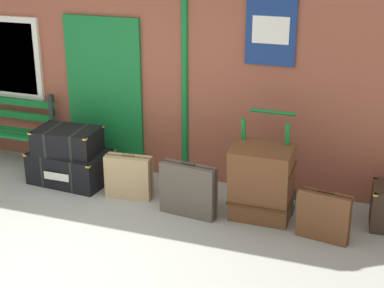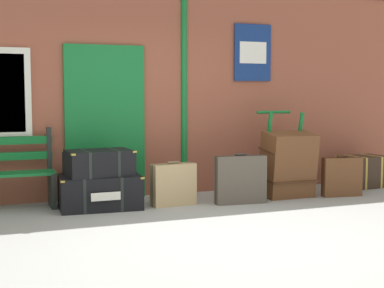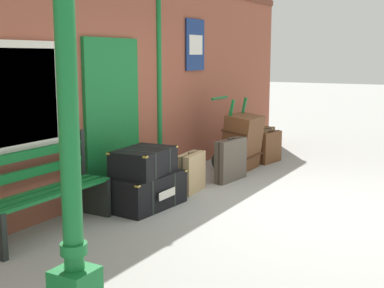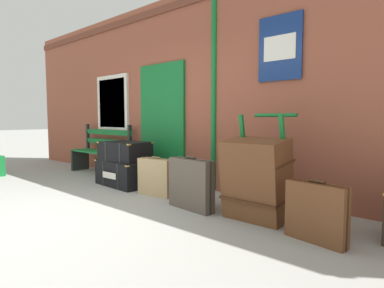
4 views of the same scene
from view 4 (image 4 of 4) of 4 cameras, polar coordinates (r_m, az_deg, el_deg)
ground_plane at (r=4.01m, az=-25.58°, el=-12.27°), size 60.00×60.00×0.00m
brick_facade at (r=5.44m, az=0.03°, el=9.51°), size 10.40×0.35×3.20m
platform_bench at (r=6.78m, az=-15.98°, el=-1.39°), size 1.60×0.43×1.01m
steamer_trunk_base at (r=5.54m, az=-11.69°, el=-5.08°), size 1.05×0.72×0.43m
steamer_trunk_middle at (r=5.49m, az=-11.96°, el=-1.27°), size 0.85×0.60×0.33m
porters_trolley at (r=3.81m, az=12.79°, el=-8.60°), size 0.71×0.61×1.20m
large_brown_trunk at (r=3.62m, az=11.51°, el=-6.18°), size 0.70×0.54×0.92m
suitcase_caramel at (r=4.72m, az=-6.45°, el=-5.94°), size 0.59×0.25×0.58m
suitcase_brown at (r=3.17m, az=21.44°, el=-11.46°), size 0.58×0.23×0.59m
suitcase_olive at (r=3.98m, az=-0.20°, el=-7.26°), size 0.69×0.23×0.67m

